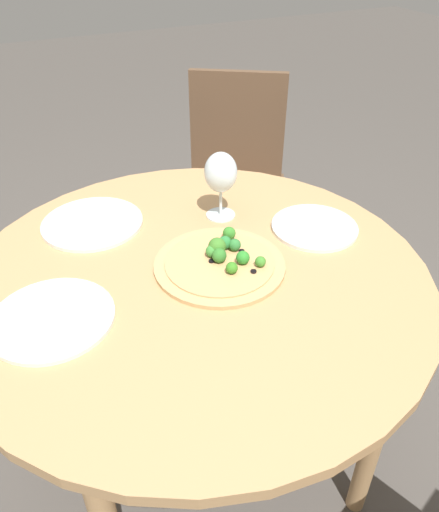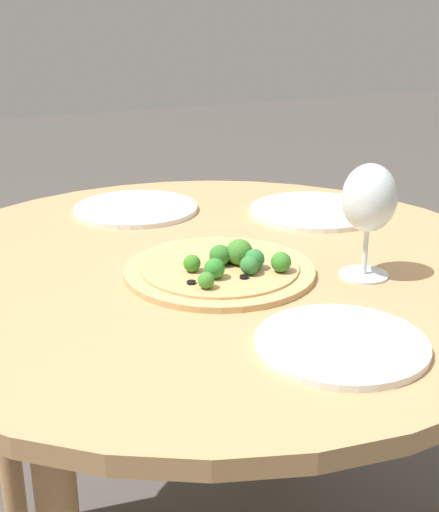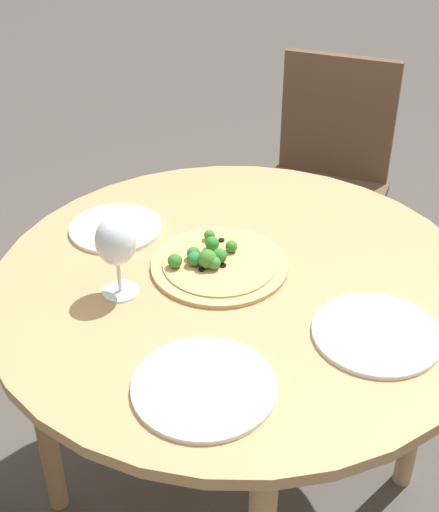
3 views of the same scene
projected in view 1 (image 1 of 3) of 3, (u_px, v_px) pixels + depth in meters
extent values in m
plane|color=#4C4742|center=(202.00, 453.00, 1.57)|extent=(12.00, 12.00, 0.00)
cylinder|color=tan|center=(196.00, 276.00, 1.16)|extent=(1.08, 1.08, 0.03)
cylinder|color=tan|center=(54.00, 337.00, 1.50)|extent=(0.05, 0.05, 0.70)
cylinder|color=tan|center=(250.00, 279.00, 1.73)|extent=(0.05, 0.05, 0.70)
cylinder|color=tan|center=(376.00, 430.00, 1.24)|extent=(0.05, 0.05, 0.70)
cube|color=brown|center=(232.00, 198.00, 1.98)|extent=(0.55, 0.55, 0.04)
cube|color=brown|center=(237.00, 125.00, 2.00)|extent=(0.23, 0.34, 0.42)
cylinder|color=brown|center=(184.00, 268.00, 2.00)|extent=(0.04, 0.04, 0.43)
cylinder|color=brown|center=(269.00, 274.00, 1.96)|extent=(0.04, 0.04, 0.43)
cylinder|color=brown|center=(198.00, 223.00, 2.27)|extent=(0.04, 0.04, 0.43)
cylinder|color=brown|center=(273.00, 228.00, 2.24)|extent=(0.04, 0.04, 0.43)
cylinder|color=tan|center=(219.00, 265.00, 1.16)|extent=(0.31, 0.31, 0.01)
cylinder|color=tan|center=(219.00, 262.00, 1.16)|extent=(0.25, 0.25, 0.00)
sphere|color=#3F7C2A|center=(217.00, 246.00, 1.17)|extent=(0.04, 0.04, 0.04)
sphere|color=#3E8635|center=(212.00, 251.00, 1.16)|extent=(0.03, 0.03, 0.03)
sphere|color=#3F832C|center=(260.00, 262.00, 1.13)|extent=(0.03, 0.03, 0.03)
sphere|color=#398022|center=(232.00, 268.00, 1.11)|extent=(0.03, 0.03, 0.03)
sphere|color=#2C7A38|center=(225.00, 242.00, 1.19)|extent=(0.03, 0.03, 0.03)
sphere|color=#2D842A|center=(243.00, 258.00, 1.14)|extent=(0.03, 0.03, 0.03)
sphere|color=#32762A|center=(219.00, 255.00, 1.14)|extent=(0.03, 0.03, 0.03)
sphere|color=#317936|center=(235.00, 245.00, 1.18)|extent=(0.03, 0.03, 0.03)
sphere|color=#367F29|center=(229.00, 233.00, 1.22)|extent=(0.03, 0.03, 0.03)
cylinder|color=black|center=(215.00, 257.00, 1.16)|extent=(0.01, 0.01, 0.00)
cylinder|color=black|center=(253.00, 271.00, 1.12)|extent=(0.01, 0.01, 0.00)
cylinder|color=black|center=(212.00, 262.00, 1.15)|extent=(0.01, 0.01, 0.00)
cylinder|color=black|center=(242.00, 251.00, 1.18)|extent=(0.01, 0.01, 0.00)
cylinder|color=black|center=(214.00, 249.00, 1.19)|extent=(0.01, 0.01, 0.00)
cylinder|color=silver|center=(221.00, 215.00, 1.35)|extent=(0.08, 0.08, 0.00)
cylinder|color=silver|center=(221.00, 203.00, 1.33)|extent=(0.01, 0.01, 0.07)
ellipsoid|color=silver|center=(221.00, 172.00, 1.27)|extent=(0.09, 0.09, 0.11)
cylinder|color=silver|center=(92.00, 223.00, 1.31)|extent=(0.26, 0.26, 0.01)
cylinder|color=silver|center=(314.00, 227.00, 1.29)|extent=(0.22, 0.22, 0.01)
cylinder|color=silver|center=(52.00, 318.00, 1.01)|extent=(0.25, 0.25, 0.01)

